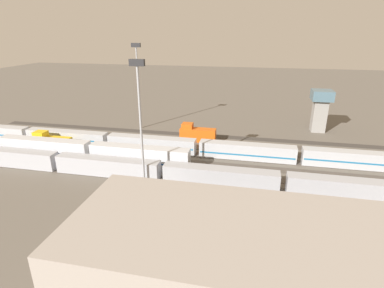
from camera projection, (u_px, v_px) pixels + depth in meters
The scene contains 17 objects.
ground_plane at pixel (208, 156), 75.66m from camera, with size 400.00×400.00×0.00m, color #60594F.
track_bed_0 at pixel (216, 136), 89.38m from camera, with size 140.00×2.80×0.12m, color #3D3833.
track_bed_1 at pixel (214, 142), 84.80m from camera, with size 140.00×2.80×0.12m, color #4C443D.
track_bed_2 at pixel (211, 148), 80.22m from camera, with size 140.00×2.80×0.12m, color #4C443D.
track_bed_3 at pixel (208, 156), 75.64m from camera, with size 140.00×2.80×0.12m, color #4C443D.
track_bed_4 at pixel (205, 164), 71.06m from camera, with size 140.00×2.80×0.12m, color #4C443D.
track_bed_5 at pixel (201, 173), 66.48m from camera, with size 140.00×2.80×0.12m, color #4C443D.
track_bed_6 at pixel (196, 183), 61.90m from camera, with size 140.00×2.80×0.12m, color #4C443D.
train_on_track_1 at pixel (197, 134), 84.98m from camera, with size 10.00×3.00×5.00m.
train_on_track_6 at pixel (220, 177), 60.28m from camera, with size 119.80×3.00×3.80m.
train_on_track_3 at pixel (189, 147), 75.86m from camera, with size 139.00×3.06×4.40m.
train_on_track_5 at pixel (91, 153), 70.64m from camera, with size 47.20×3.06×5.00m.
train_on_track_4 at pixel (51, 143), 78.08m from camera, with size 10.00×3.00×5.00m.
light_mast_0 at pixel (138, 75), 91.54m from camera, with size 2.80×0.70×25.99m.
light_mast_1 at pixel (140, 108), 56.05m from camera, with size 2.80×0.70×24.68m.
maintenance_shed at pixel (237, 260), 34.78m from camera, with size 38.62×18.03×9.25m, color #9E9389.
control_tower at pixel (320, 108), 91.83m from camera, with size 6.00×6.00×12.74m.
Camera 1 is at (-10.48, 69.12, 29.34)m, focal length 28.32 mm.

